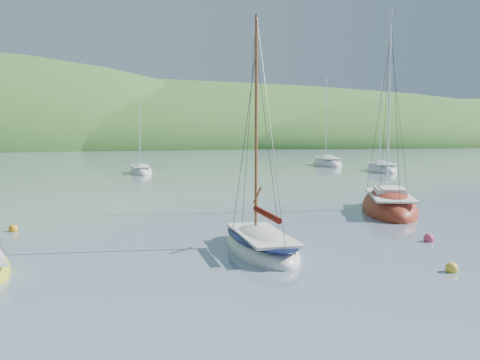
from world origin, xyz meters
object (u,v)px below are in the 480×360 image
object	(u,v)px
daysailer_white	(261,245)
distant_sloop_b	(327,164)
sloop_red	(389,208)
distant_sloop_a	(141,172)
distant_sloop_d	(382,170)

from	to	relation	value
daysailer_white	distant_sloop_b	xyz separation A→B (m)	(25.77, 47.85, -0.01)
sloop_red	distant_sloop_b	size ratio (longest dim) A/B	0.97
daysailer_white	sloop_red	distance (m)	13.15
daysailer_white	distant_sloop_a	distance (m)	41.32
daysailer_white	distant_sloop_d	bearing A→B (deg)	55.84
sloop_red	distant_sloop_a	world-z (taller)	sloop_red
sloop_red	distant_sloop_b	bearing A→B (deg)	93.61
distant_sloop_a	distant_sloop_b	world-z (taller)	distant_sloop_b
distant_sloop_a	distant_sloop_b	xyz separation A→B (m)	(26.35, 6.53, 0.04)
distant_sloop_d	distant_sloop_a	bearing A→B (deg)	-172.90
daysailer_white	distant_sloop_b	bearing A→B (deg)	64.54
distant_sloop_a	distant_sloop_d	distance (m)	28.32
daysailer_white	distant_sloop_b	world-z (taller)	distant_sloop_b
distant_sloop_a	distant_sloop_d	bearing A→B (deg)	-8.60
daysailer_white	distant_sloop_d	size ratio (longest dim) A/B	0.85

